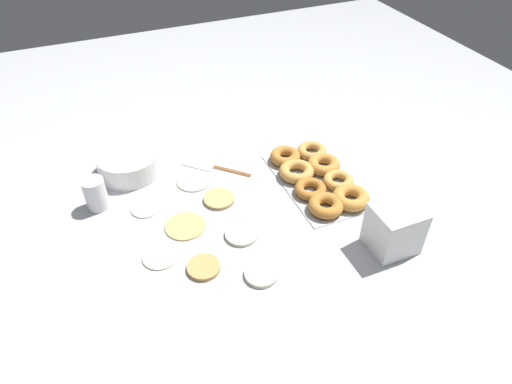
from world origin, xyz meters
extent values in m
plane|color=#B2B5BA|center=(0.00, 0.00, 0.00)|extent=(3.00, 3.00, 0.00)
cylinder|color=tan|center=(0.00, 0.14, 0.00)|extent=(0.11, 0.11, 0.01)
cylinder|color=beige|center=(-0.09, 0.23, 0.00)|extent=(0.10, 0.10, 0.01)
cylinder|color=beige|center=(0.19, 0.05, 0.00)|extent=(0.11, 0.11, 0.01)
cylinder|color=silver|center=(-0.25, 0.01, 0.01)|extent=(0.09, 0.09, 0.01)
cylinder|color=beige|center=(-0.09, 0.00, 0.01)|extent=(0.09, 0.09, 0.01)
cylinder|color=tan|center=(-0.17, 0.13, 0.01)|extent=(0.09, 0.09, 0.01)
cylinder|color=tan|center=(0.07, 0.01, 0.01)|extent=(0.09, 0.09, 0.01)
cylinder|color=beige|center=(0.12, 0.22, 0.00)|extent=(0.09, 0.09, 0.01)
cube|color=#ADAFB5|center=(0.04, -0.31, 0.00)|extent=(0.38, 0.22, 0.01)
torus|color=#C68438|center=(-0.10, -0.35, 0.02)|extent=(0.11, 0.11, 0.04)
torus|color=#D19347|center=(-0.01, -0.36, 0.02)|extent=(0.09, 0.09, 0.03)
torus|color=#C68438|center=(0.08, -0.36, 0.02)|extent=(0.11, 0.11, 0.03)
torus|color=#D19347|center=(0.17, -0.36, 0.02)|extent=(0.10, 0.10, 0.03)
torus|color=#B7752D|center=(-0.10, -0.26, 0.02)|extent=(0.10, 0.10, 0.03)
torus|color=#AD6B28|center=(-0.01, -0.26, 0.02)|extent=(0.10, 0.10, 0.03)
torus|color=#D19347|center=(0.08, -0.26, 0.02)|extent=(0.11, 0.11, 0.03)
torus|color=#B7752D|center=(0.17, -0.26, 0.02)|extent=(0.10, 0.10, 0.03)
cylinder|color=white|center=(0.31, 0.23, 0.04)|extent=(0.20, 0.20, 0.07)
cube|color=white|center=(-0.29, -0.35, 0.01)|extent=(0.11, 0.12, 0.02)
cube|color=white|center=(-0.29, -0.35, 0.03)|extent=(0.11, 0.12, 0.02)
cube|color=white|center=(-0.29, -0.35, 0.06)|extent=(0.11, 0.12, 0.02)
cube|color=white|center=(-0.29, -0.35, 0.08)|extent=(0.11, 0.12, 0.02)
cube|color=white|center=(-0.29, -0.35, 0.10)|extent=(0.11, 0.12, 0.02)
cube|color=white|center=(-0.29, -0.35, 0.12)|extent=(0.11, 0.12, 0.02)
cylinder|color=white|center=(0.18, 0.35, 0.05)|extent=(0.06, 0.06, 0.10)
cube|color=brown|center=(0.19, -0.08, 0.00)|extent=(0.10, 0.10, 0.01)
cube|color=#BCBCC1|center=(0.27, 0.01, 0.00)|extent=(0.12, 0.12, 0.01)
camera|label=1|loc=(-0.93, 0.31, 0.91)|focal=32.00mm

